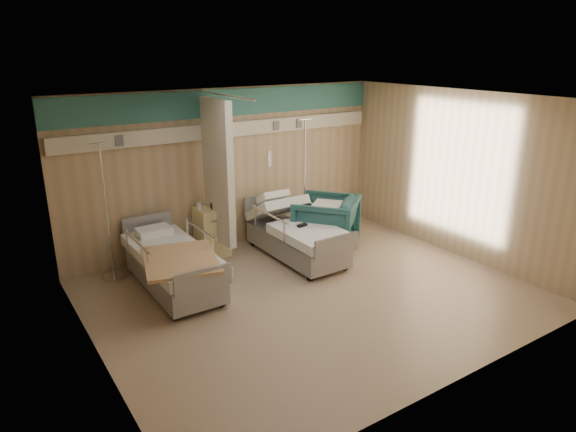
{
  "coord_description": "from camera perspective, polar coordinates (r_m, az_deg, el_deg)",
  "views": [
    {
      "loc": [
        -4.02,
        -5.43,
        3.45
      ],
      "look_at": [
        -0.04,
        0.6,
        1.06
      ],
      "focal_mm": 32.0,
      "sensor_mm": 36.0,
      "label": 1
    }
  ],
  "objects": [
    {
      "name": "ground",
      "position": [
        7.59,
        2.76,
        -8.75
      ],
      "size": [
        6.0,
        5.0,
        0.0
      ],
      "primitive_type": "cube",
      "color": "tan",
      "rests_on": "ground"
    },
    {
      "name": "room_walls",
      "position": [
        7.13,
        1.58,
        5.44
      ],
      "size": [
        6.04,
        5.04,
        2.82
      ],
      "color": "tan",
      "rests_on": "ground"
    },
    {
      "name": "bed_right",
      "position": [
        8.75,
        0.95,
        -2.68
      ],
      "size": [
        1.0,
        2.16,
        0.63
      ],
      "primitive_type": null,
      "color": "silver",
      "rests_on": "ground"
    },
    {
      "name": "bed_left",
      "position": [
        7.81,
        -12.57,
        -5.82
      ],
      "size": [
        1.0,
        2.16,
        0.63
      ],
      "primitive_type": null,
      "color": "silver",
      "rests_on": "ground"
    },
    {
      "name": "bedside_cabinet",
      "position": [
        8.91,
        -8.47,
        -1.73
      ],
      "size": [
        0.5,
        0.48,
        0.85
      ],
      "primitive_type": "cube",
      "color": "beige",
      "rests_on": "ground"
    },
    {
      "name": "visitor_armchair",
      "position": [
        9.07,
        4.23,
        -0.83
      ],
      "size": [
        1.46,
        1.47,
        0.96
      ],
      "primitive_type": "imported",
      "rotation": [
        0.0,
        0.0,
        3.82
      ],
      "color": "#1F4E4F",
      "rests_on": "ground"
    },
    {
      "name": "waffle_blanket",
      "position": [
        8.88,
        4.51,
        2.21
      ],
      "size": [
        0.8,
        0.79,
        0.07
      ],
      "primitive_type": "cube",
      "rotation": [
        0.0,
        0.0,
        3.84
      ],
      "color": "silver",
      "rests_on": "visitor_armchair"
    },
    {
      "name": "iv_stand_right",
      "position": [
        9.65,
        1.79,
        0.25
      ],
      "size": [
        0.4,
        0.4,
        2.24
      ],
      "rotation": [
        0.0,
        0.0,
        0.15
      ],
      "color": "silver",
      "rests_on": "ground"
    },
    {
      "name": "iv_stand_left",
      "position": [
        8.4,
        -19.03,
        -3.75
      ],
      "size": [
        0.38,
        0.38,
        2.14
      ],
      "rotation": [
        0.0,
        0.0,
        -0.25
      ],
      "color": "silver",
      "rests_on": "ground"
    },
    {
      "name": "call_remote",
      "position": [
        8.45,
        1.58,
        -1.03
      ],
      "size": [
        0.19,
        0.11,
        0.04
      ],
      "primitive_type": "cube",
      "rotation": [
        0.0,
        0.0,
        0.19
      ],
      "color": "black",
      "rests_on": "bed_right"
    },
    {
      "name": "tan_blanket",
      "position": [
        7.26,
        -11.85,
        -4.77
      ],
      "size": [
        1.26,
        1.43,
        0.04
      ],
      "primitive_type": "cube",
      "rotation": [
        0.0,
        0.0,
        -0.26
      ],
      "color": "tan",
      "rests_on": "bed_left"
    },
    {
      "name": "toiletry_bag",
      "position": [
        8.75,
        -7.99,
        1.22
      ],
      "size": [
        0.21,
        0.16,
        0.11
      ],
      "primitive_type": "cube",
      "rotation": [
        0.0,
        0.0,
        -0.18
      ],
      "color": "black",
      "rests_on": "bedside_cabinet"
    },
    {
      "name": "white_cup",
      "position": [
        8.71,
        -9.85,
        1.07
      ],
      "size": [
        0.08,
        0.08,
        0.12
      ],
      "primitive_type": "cylinder",
      "rotation": [
        0.0,
        0.0,
        -0.03
      ],
      "color": "white",
      "rests_on": "bedside_cabinet"
    }
  ]
}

